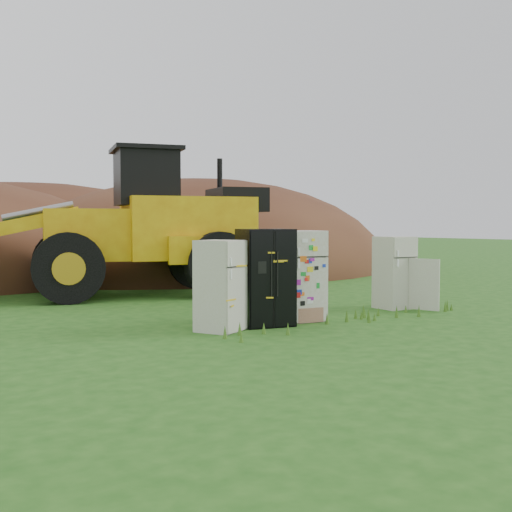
{
  "coord_description": "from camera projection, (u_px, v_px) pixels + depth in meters",
  "views": [
    {
      "loc": [
        -9.17,
        -9.45,
        1.97
      ],
      "look_at": [
        -0.09,
        2.0,
        1.2
      ],
      "focal_mm": 45.0,
      "sensor_mm": 36.0,
      "label": 1
    }
  ],
  "objects": [
    {
      "name": "dirt_mound_right",
      "position": [
        207.0,
        272.0,
        25.63
      ],
      "size": [
        16.63,
        12.2,
        7.4
      ],
      "primitive_type": "ellipsoid",
      "color": "#402014",
      "rests_on": "ground"
    },
    {
      "name": "wheel_loader",
      "position": [
        109.0,
        222.0,
        17.06
      ],
      "size": [
        8.87,
        5.9,
        3.98
      ],
      "primitive_type": null,
      "rotation": [
        0.0,
        0.0,
        -0.34
      ],
      "color": "gold",
      "rests_on": "ground"
    },
    {
      "name": "dirt_mound_back",
      "position": [
        33.0,
        268.0,
        27.85
      ],
      "size": [
        18.86,
        12.58,
        7.4
      ],
      "primitive_type": "ellipsoid",
      "color": "#402014",
      "rests_on": "ground"
    },
    {
      "name": "ground",
      "position": [
        320.0,
        318.0,
        13.18
      ],
      "size": [
        120.0,
        120.0,
        0.0
      ],
      "primitive_type": "plane",
      "color": "#1F5015",
      "rests_on": "ground"
    },
    {
      "name": "fridge_open_door",
      "position": [
        394.0,
        272.0,
        14.65
      ],
      "size": [
        0.82,
        0.77,
        1.65
      ],
      "primitive_type": null,
      "rotation": [
        0.0,
        0.0,
        -0.11
      ],
      "color": "beige",
      "rests_on": "ground"
    },
    {
      "name": "fridge_leftmost",
      "position": [
        220.0,
        286.0,
        11.57
      ],
      "size": [
        0.94,
        0.93,
        1.65
      ],
      "primitive_type": null,
      "rotation": [
        0.0,
        0.0,
        0.4
      ],
      "color": "beige",
      "rests_on": "ground"
    },
    {
      "name": "fridge_sticker",
      "position": [
        301.0,
        276.0,
        12.83
      ],
      "size": [
        0.96,
        0.91,
        1.8
      ],
      "primitive_type": null,
      "rotation": [
        0.0,
        0.0,
        -0.24
      ],
      "color": "silver",
      "rests_on": "ground"
    },
    {
      "name": "fridge_black_side",
      "position": [
        266.0,
        277.0,
        12.19
      ],
      "size": [
        1.14,
        1.0,
        1.84
      ],
      "primitive_type": null,
      "rotation": [
        0.0,
        0.0,
        -0.28
      ],
      "color": "black",
      "rests_on": "ground"
    }
  ]
}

